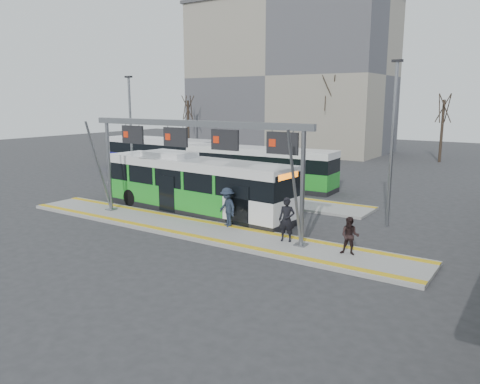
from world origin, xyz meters
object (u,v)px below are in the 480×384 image
(hero_bus, at_px, (195,186))
(passenger_b, at_px, (350,236))
(gantry, at_px, (193,142))
(passenger_c, at_px, (227,207))
(passenger_a, at_px, (287,220))

(hero_bus, bearing_deg, passenger_b, -11.36)
(gantry, bearing_deg, hero_bus, 128.38)
(passenger_c, bearing_deg, passenger_b, 17.53)
(passenger_a, bearing_deg, passenger_b, -19.34)
(gantry, xyz_separation_m, passenger_a, (5.03, 0.25, -3.17))
(gantry, distance_m, passenger_b, 8.70)
(passenger_b, bearing_deg, passenger_a, 165.30)
(gantry, height_order, passenger_c, gantry)
(hero_bus, distance_m, passenger_c, 4.07)
(hero_bus, height_order, passenger_a, hero_bus)
(hero_bus, relative_size, passenger_c, 6.37)
(passenger_a, distance_m, passenger_b, 3.01)
(passenger_c, bearing_deg, gantry, -124.43)
(passenger_b, relative_size, passenger_c, 0.81)
(passenger_b, bearing_deg, passenger_c, 162.39)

